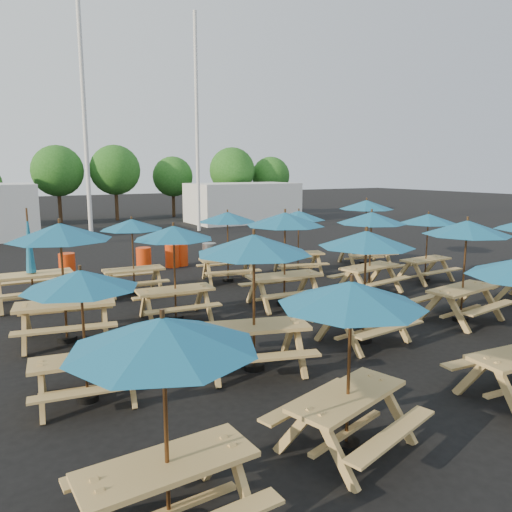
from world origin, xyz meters
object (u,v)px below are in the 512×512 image
picnic_unit_11 (228,222)px  picnic_unit_13 (467,234)px  picnic_unit_0 (163,349)px  waste_bin_3 (172,256)px  picnic_unit_5 (254,253)px  picnic_unit_7 (132,229)px  picnic_unit_15 (299,220)px  waste_bin_1 (144,259)px  picnic_unit_1 (81,288)px  picnic_unit_2 (60,240)px  picnic_unit_4 (351,305)px  picnic_unit_10 (285,225)px  waste_bin_2 (181,254)px  picnic_unit_18 (428,223)px  picnic_unit_19 (366,209)px  picnic_unit_3 (31,266)px  waste_bin_0 (67,266)px  waste_bin_4 (209,254)px  picnic_unit_14 (371,223)px  picnic_unit_9 (366,246)px  picnic_unit_6 (174,239)px

picnic_unit_11 → picnic_unit_13: bearing=-54.1°
picnic_unit_0 → waste_bin_3: size_ratio=2.67×
picnic_unit_5 → picnic_unit_7: (-0.26, 6.54, -0.25)m
picnic_unit_15 → waste_bin_1: (-4.45, 3.06, -1.45)m
waste_bin_1 → picnic_unit_7: bearing=-112.3°
picnic_unit_1 → picnic_unit_2: size_ratio=0.84×
picnic_unit_1 → picnic_unit_4: (2.62, -3.05, 0.12)m
picnic_unit_10 → waste_bin_2: 6.74m
picnic_unit_18 → picnic_unit_19: picnic_unit_19 is taller
picnic_unit_0 → picnic_unit_13: bearing=17.9°
picnic_unit_2 → waste_bin_1: bearing=70.3°
picnic_unit_1 → picnic_unit_15: size_ratio=0.94×
picnic_unit_5 → picnic_unit_11: (2.79, 6.58, -0.20)m
picnic_unit_3 → picnic_unit_13: 10.86m
picnic_unit_0 → picnic_unit_1: (-0.11, 3.33, -0.11)m
picnic_unit_19 → picnic_unit_4: bearing=-118.6°
picnic_unit_0 → waste_bin_1: picnic_unit_0 is taller
picnic_unit_10 → picnic_unit_11: picnic_unit_10 is taller
picnic_unit_19 → waste_bin_0: 10.73m
picnic_unit_7 → picnic_unit_18: picnic_unit_18 is taller
picnic_unit_2 → picnic_unit_11: bearing=42.0°
picnic_unit_13 → waste_bin_4: 9.66m
picnic_unit_13 → waste_bin_3: picnic_unit_13 is taller
picnic_unit_10 → waste_bin_3: (-0.72, 6.39, -1.70)m
picnic_unit_13 → waste_bin_2: 10.39m
picnic_unit_14 → picnic_unit_2: bearing=171.2°
picnic_unit_5 → waste_bin_2: picnic_unit_5 is taller
picnic_unit_9 → picnic_unit_14: picnic_unit_14 is taller
picnic_unit_5 → picnic_unit_19: bearing=54.2°
picnic_unit_5 → waste_bin_0: picnic_unit_5 is taller
picnic_unit_15 → picnic_unit_11: bearing=-166.9°
waste_bin_1 → picnic_unit_6: bearing=-100.4°
picnic_unit_18 → waste_bin_2: picnic_unit_18 is taller
waste_bin_0 → waste_bin_1: (2.55, -0.08, 0.00)m
picnic_unit_1 → picnic_unit_13: size_ratio=0.87×
picnic_unit_6 → picnic_unit_19: (8.74, 3.12, 0.13)m
picnic_unit_2 → picnic_unit_7: 4.12m
picnic_unit_4 → waste_bin_3: (2.32, 12.53, -1.49)m
picnic_unit_3 → picnic_unit_19: (11.55, 0.08, 1.02)m
picnic_unit_5 → picnic_unit_14: (5.67, 3.21, -0.09)m
picnic_unit_15 → picnic_unit_19: (3.19, 0.20, 0.21)m
picnic_unit_0 → picnic_unit_10: 8.49m
waste_bin_0 → waste_bin_3: same height
picnic_unit_7 → picnic_unit_15: bearing=2.8°
picnic_unit_5 → picnic_unit_14: bearing=46.0°
picnic_unit_4 → waste_bin_1: picnic_unit_4 is taller
picnic_unit_1 → waste_bin_3: size_ratio=2.51×
picnic_unit_5 → picnic_unit_13: picnic_unit_5 is taller
picnic_unit_0 → picnic_unit_10: bearing=46.3°
waste_bin_3 → picnic_unit_3: bearing=-148.1°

